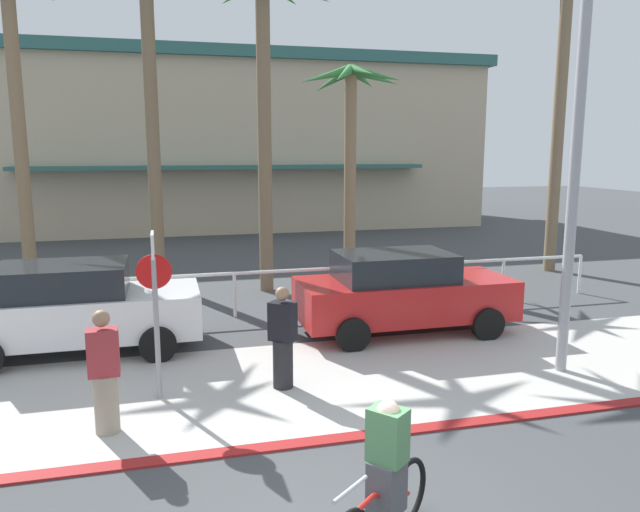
% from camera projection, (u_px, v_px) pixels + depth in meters
% --- Properties ---
extents(ground_plane, '(80.00, 80.00, 0.00)m').
position_uv_depth(ground_plane, '(228.00, 301.00, 15.23)').
color(ground_plane, '#424447').
extents(sidewalk_strip, '(44.00, 4.00, 0.02)m').
position_uv_depth(sidewalk_strip, '(267.00, 387.00, 9.70)').
color(sidewalk_strip, beige).
rests_on(sidewalk_strip, ground).
extents(curb_paint, '(44.00, 0.24, 0.03)m').
position_uv_depth(curb_paint, '(293.00, 444.00, 7.80)').
color(curb_paint, maroon).
rests_on(curb_paint, ground).
extents(building_backdrop, '(25.48, 11.54, 8.14)m').
position_uv_depth(building_backdrop, '(217.00, 143.00, 31.12)').
color(building_backdrop, '#BCAD8E').
rests_on(building_backdrop, ground).
extents(rail_fence, '(18.22, 0.08, 1.04)m').
position_uv_depth(rail_fence, '(234.00, 281.00, 13.66)').
color(rail_fence, white).
rests_on(rail_fence, ground).
extents(stop_sign_bike_lane, '(0.52, 0.56, 2.56)m').
position_uv_depth(stop_sign_bike_lane, '(155.00, 292.00, 8.97)').
color(stop_sign_bike_lane, gray).
rests_on(stop_sign_bike_lane, ground).
extents(streetlight_curb, '(0.24, 2.54, 7.50)m').
position_uv_depth(streetlight_curb, '(588.00, 116.00, 9.46)').
color(streetlight_curb, '#9EA0A5').
rests_on(streetlight_curb, ground).
extents(palm_tree_2, '(2.92, 3.13, 8.30)m').
position_uv_depth(palm_tree_2, '(12.00, 59.00, 15.85)').
color(palm_tree_2, '#846B4C').
rests_on(palm_tree_2, ground).
extents(palm_tree_3, '(3.65, 3.32, 8.51)m').
position_uv_depth(palm_tree_3, '(148.00, 57.00, 15.98)').
color(palm_tree_3, '#756047').
rests_on(palm_tree_3, ground).
extents(palm_tree_4, '(3.21, 3.35, 8.08)m').
position_uv_depth(palm_tree_4, '(263.00, 52.00, 15.32)').
color(palm_tree_4, '#756047').
rests_on(palm_tree_4, ground).
extents(palm_tree_5, '(3.06, 3.38, 6.22)m').
position_uv_depth(palm_tree_5, '(350.00, 112.00, 17.98)').
color(palm_tree_5, '#846B4C').
rests_on(palm_tree_5, ground).
extents(palm_tree_6, '(3.18, 3.61, 9.42)m').
position_uv_depth(palm_tree_6, '(564.00, 34.00, 17.83)').
color(palm_tree_6, '#756047').
rests_on(palm_tree_6, ground).
extents(car_white_1, '(4.40, 2.02, 1.69)m').
position_uv_depth(car_white_1, '(75.00, 308.00, 11.21)').
color(car_white_1, white).
rests_on(car_white_1, ground).
extents(car_red_2, '(4.40, 2.02, 1.69)m').
position_uv_depth(car_red_2, '(402.00, 292.00, 12.47)').
color(car_red_2, red).
rests_on(car_red_2, ground).
extents(cyclist_red_0, '(1.46, 1.19, 1.50)m').
position_uv_depth(cyclist_red_0, '(384.00, 480.00, 5.69)').
color(cyclist_red_0, black).
rests_on(cyclist_red_0, ground).
extents(pedestrian_0, '(0.41, 0.33, 1.70)m').
position_uv_depth(pedestrian_0, '(105.00, 377.00, 8.00)').
color(pedestrian_0, gray).
rests_on(pedestrian_0, ground).
extents(pedestrian_1, '(0.47, 0.46, 1.66)m').
position_uv_depth(pedestrian_1, '(283.00, 342.00, 9.54)').
color(pedestrian_1, '#232326').
rests_on(pedestrian_1, ground).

